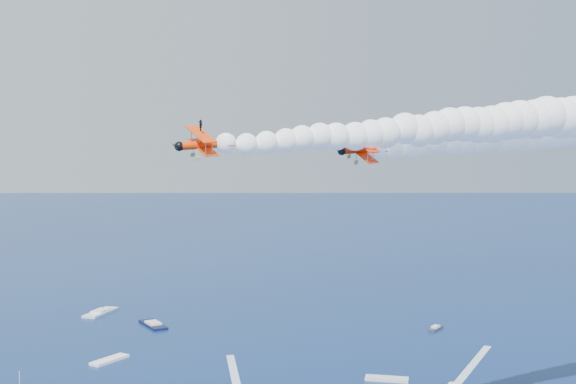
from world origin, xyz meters
name	(u,v)px	position (x,y,z in m)	size (l,w,h in m)	color
biplane_lead	(361,150)	(18.52, 21.59, 54.33)	(7.34, 8.24, 4.96)	red
biplane_trail	(205,145)	(-5.46, 20.26, 54.86)	(7.49, 8.40, 5.06)	#FF3605
smoke_trail_lead	(530,135)	(50.11, 21.11, 56.75)	(63.85, 7.52, 11.50)	white
smoke_trail_trail	(419,129)	(26.08, 18.36, 57.28)	(63.76, 10.09, 11.50)	white
spectator_boats	(61,375)	(-9.60, 112.31, 0.35)	(209.54, 176.88, 0.70)	silver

